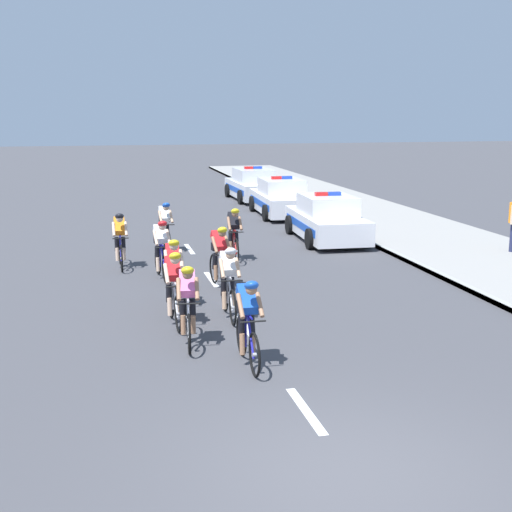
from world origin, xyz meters
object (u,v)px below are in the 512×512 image
object	(u,v)px
cyclist_lead	(248,320)
cyclist_tenth	(165,226)
cyclist_second	(188,303)
cyclist_sixth	(220,256)
cyclist_fourth	(229,281)
cyclist_fifth	(173,271)
police_car_nearest	(327,220)
cyclist_third	(174,286)
cyclist_eighth	(120,239)
police_car_third	(253,186)
cyclist_seventh	(161,248)
police_car_second	(281,199)
cyclist_ninth	(234,233)

from	to	relation	value
cyclist_lead	cyclist_tenth	bearing A→B (deg)	91.98
cyclist_second	cyclist_sixth	distance (m)	4.14
cyclist_fourth	cyclist_fifth	bearing A→B (deg)	131.27
cyclist_sixth	police_car_nearest	bearing A→B (deg)	49.83
cyclist_third	cyclist_eighth	size ratio (longest dim) A/B	1.00
cyclist_fourth	police_car_nearest	size ratio (longest dim) A/B	0.39
police_car_third	cyclist_tenth	bearing A→B (deg)	-114.92
cyclist_lead	cyclist_seventh	size ratio (longest dim) A/B	1.00
cyclist_fifth	police_car_second	distance (m)	13.59
cyclist_second	cyclist_fifth	xyz separation A→B (m)	(0.04, 2.58, 0.00)
cyclist_lead	cyclist_third	world-z (taller)	same
cyclist_third	cyclist_ninth	distance (m)	6.09
cyclist_third	cyclist_seventh	distance (m)	3.92
cyclist_third	cyclist_tenth	world-z (taller)	same
police_car_nearest	cyclist_ninth	bearing A→B (deg)	-146.07
cyclist_fourth	cyclist_eighth	bearing A→B (deg)	110.48
cyclist_sixth	cyclist_third	bearing A→B (deg)	-117.44
cyclist_sixth	police_car_second	xyz separation A→B (m)	(4.50, 10.96, -0.11)
cyclist_fifth	cyclist_tenth	world-z (taller)	same
cyclist_sixth	cyclist_tenth	world-z (taller)	same
cyclist_fourth	police_car_second	distance (m)	14.26
cyclist_fifth	police_car_nearest	size ratio (longest dim) A/B	0.39
cyclist_lead	cyclist_fourth	size ratio (longest dim) A/B	1.00
cyclist_ninth	police_car_nearest	xyz separation A→B (m)	(3.56, 2.39, -0.11)
cyclist_lead	cyclist_fifth	distance (m)	3.92
cyclist_tenth	police_car_nearest	size ratio (longest dim) A/B	0.38
police_car_second	cyclist_ninth	bearing A→B (deg)	-113.91
cyclist_lead	cyclist_fifth	world-z (taller)	same
police_car_second	cyclist_lead	bearing A→B (deg)	-107.09
cyclist_ninth	police_car_second	world-z (taller)	police_car_second
cyclist_fourth	cyclist_sixth	world-z (taller)	same
cyclist_fifth	cyclist_tenth	bearing A→B (deg)	85.79
cyclist_tenth	police_car_nearest	xyz separation A→B (m)	(5.31, 0.71, -0.11)
cyclist_fifth	cyclist_seventh	distance (m)	2.59
cyclist_ninth	police_car_nearest	bearing A→B (deg)	33.93
cyclist_lead	cyclist_second	bearing A→B (deg)	122.92
cyclist_second	cyclist_sixth	xyz separation A→B (m)	(1.29, 3.93, 0.00)
cyclist_eighth	police_car_nearest	size ratio (longest dim) A/B	0.38
cyclist_seventh	cyclist_fourth	bearing A→B (deg)	-75.01
cyclist_eighth	cyclist_seventh	bearing A→B (deg)	-57.53
cyclist_lead	cyclist_tenth	xyz separation A→B (m)	(-0.34, 9.82, 0.00)
cyclist_seventh	cyclist_lead	bearing A→B (deg)	-83.02
cyclist_lead	police_car_third	size ratio (longest dim) A/B	0.39
cyclist_eighth	cyclist_tenth	size ratio (longest dim) A/B	1.00
cyclist_fifth	cyclist_sixth	distance (m)	1.84
cyclist_ninth	police_car_third	xyz separation A→B (m)	(3.56, 13.11, -0.11)
cyclist_sixth	police_car_third	bearing A→B (deg)	74.33
cyclist_third	cyclist_fifth	bearing A→B (deg)	83.81
cyclist_fifth	cyclist_ninth	xyz separation A→B (m)	(2.19, 4.29, 0.00)
cyclist_lead	cyclist_ninth	distance (m)	8.26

